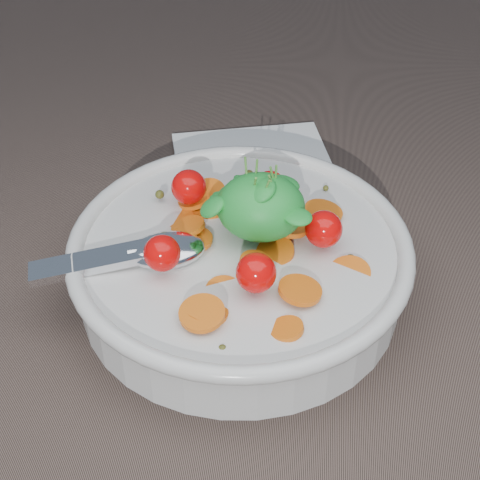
# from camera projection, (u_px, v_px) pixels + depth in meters

# --- Properties ---
(ground) EXTENTS (6.00, 6.00, 0.00)m
(ground) POSITION_uv_depth(u_px,v_px,m) (201.00, 311.00, 0.56)
(ground) COLOR brown
(ground) RESTS_ON ground
(bowl) EXTENTS (0.28, 0.26, 0.11)m
(bowl) POSITION_uv_depth(u_px,v_px,m) (240.00, 262.00, 0.56)
(bowl) COLOR silver
(bowl) RESTS_ON ground
(napkin) EXTENTS (0.18, 0.16, 0.01)m
(napkin) POSITION_uv_depth(u_px,v_px,m) (254.00, 166.00, 0.71)
(napkin) COLOR white
(napkin) RESTS_ON ground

